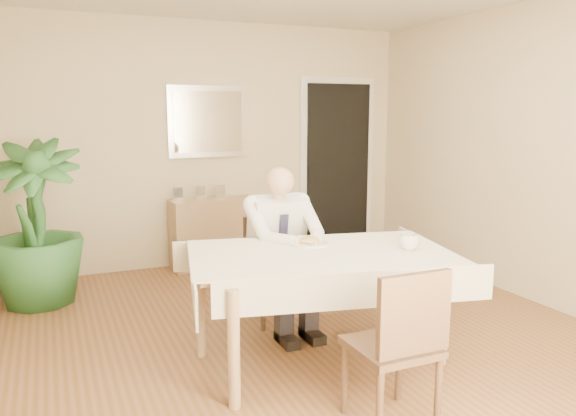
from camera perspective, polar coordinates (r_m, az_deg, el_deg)
name	(u,v)px	position (r m, az deg, el deg)	size (l,w,h in m)	color
room	(308,165)	(3.81, 2.08, 4.36)	(5.00, 5.02, 2.60)	brown
doorway	(337,167)	(6.73, 5.04, 4.13)	(0.96, 0.07, 2.10)	silver
mirror	(208,122)	(6.11, -8.14, 8.67)	(0.86, 0.04, 0.76)	silver
dining_table	(320,264)	(3.71, 3.30, -5.73)	(1.92, 1.36, 0.75)	#A18557
chair_far	(272,262)	(4.54, -1.68, -5.55)	(0.40, 0.41, 0.82)	#3F291B
chair_near	(400,340)	(3.03, 11.34, -13.03)	(0.42, 0.42, 0.88)	#3F291B
seated_man	(285,242)	(4.23, -0.30, -3.45)	(0.48, 0.72, 1.24)	white
plate	(309,243)	(3.88, 2.16, -3.62)	(0.26, 0.26, 0.02)	white
food	(309,240)	(3.87, 2.17, -3.31)	(0.14, 0.14, 0.06)	olive
knife	(318,242)	(3.84, 3.09, -3.51)	(0.01, 0.01, 0.13)	silver
fork	(308,243)	(3.80, 2.01, -3.62)	(0.01, 0.01, 0.13)	silver
coffee_mug	(409,242)	(3.82, 12.18, -3.39)	(0.13, 0.13, 0.10)	white
sideboard	(214,232)	(6.11, -7.50, -2.48)	(0.92, 0.31, 0.74)	#A18557
photo_frame_left	(178,194)	(5.95, -11.13, 1.39)	(0.10, 0.02, 0.14)	silver
photo_frame_center	(201,193)	(6.02, -8.87, 1.57)	(0.10, 0.02, 0.14)	silver
photo_frame_right	(220,191)	(6.08, -6.91, 1.68)	(0.10, 0.02, 0.14)	silver
potted_palm	(35,223)	(5.27, -24.32, -1.41)	(0.80, 0.80, 1.43)	#214E21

